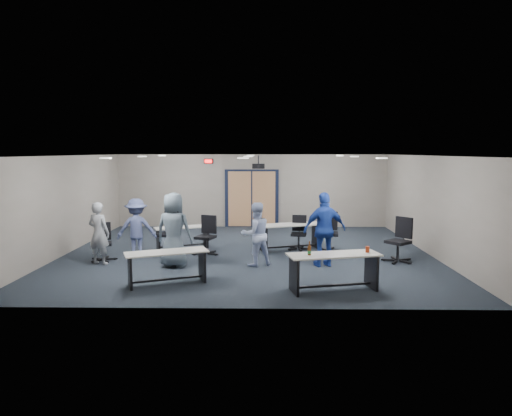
{
  "coord_description": "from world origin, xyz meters",
  "views": [
    {
      "loc": [
        0.46,
        -12.43,
        2.82
      ],
      "look_at": [
        0.24,
        -0.3,
        1.3
      ],
      "focal_mm": 32.0,
      "sensor_mm": 36.0,
      "label": 1
    }
  ],
  "objects_px": {
    "table_back_left": "(182,234)",
    "person_gray": "(99,233)",
    "chair_loose_left": "(103,242)",
    "person_lightblue": "(256,234)",
    "table_front_right": "(334,265)",
    "chair_back_a": "(169,233)",
    "person_back": "(137,228)",
    "chair_loose_right": "(398,240)",
    "person_plaid": "(174,230)",
    "chair_back_b": "(205,236)",
    "table_back_right": "(291,232)",
    "chair_back_d": "(329,232)",
    "person_navy": "(325,229)",
    "table_front_left": "(167,262)",
    "chair_back_c": "(299,233)"
  },
  "relations": [
    {
      "from": "table_front_right",
      "to": "person_lightblue",
      "type": "height_order",
      "value": "person_lightblue"
    },
    {
      "from": "chair_back_a",
      "to": "person_back",
      "type": "relative_size",
      "value": 0.73
    },
    {
      "from": "table_front_left",
      "to": "person_lightblue",
      "type": "distance_m",
      "value": 2.48
    },
    {
      "from": "table_front_right",
      "to": "chair_back_a",
      "type": "distance_m",
      "value": 5.27
    },
    {
      "from": "person_gray",
      "to": "person_navy",
      "type": "xyz_separation_m",
      "value": [
        5.61,
        -0.08,
        0.13
      ]
    },
    {
      "from": "chair_back_a",
      "to": "person_navy",
      "type": "height_order",
      "value": "person_navy"
    },
    {
      "from": "table_back_right",
      "to": "table_back_left",
      "type": "bearing_deg",
      "value": 158.28
    },
    {
      "from": "person_plaid",
      "to": "person_lightblue",
      "type": "height_order",
      "value": "person_plaid"
    },
    {
      "from": "chair_back_b",
      "to": "chair_back_c",
      "type": "bearing_deg",
      "value": 34.86
    },
    {
      "from": "chair_back_c",
      "to": "person_plaid",
      "type": "xyz_separation_m",
      "value": [
        -3.19,
        -2.0,
        0.42
      ]
    },
    {
      "from": "table_back_left",
      "to": "person_gray",
      "type": "bearing_deg",
      "value": -154.93
    },
    {
      "from": "table_front_left",
      "to": "person_back",
      "type": "relative_size",
      "value": 1.15
    },
    {
      "from": "chair_back_d",
      "to": "chair_loose_left",
      "type": "xyz_separation_m",
      "value": [
        -5.99,
        -1.2,
        -0.07
      ]
    },
    {
      "from": "chair_back_a",
      "to": "person_navy",
      "type": "relative_size",
      "value": 0.63
    },
    {
      "from": "table_front_left",
      "to": "table_back_right",
      "type": "height_order",
      "value": "table_back_right"
    },
    {
      "from": "table_back_left",
      "to": "chair_back_d",
      "type": "xyz_separation_m",
      "value": [
        4.22,
        -0.35,
        0.12
      ]
    },
    {
      "from": "table_front_left",
      "to": "chair_loose_left",
      "type": "bearing_deg",
      "value": 114.37
    },
    {
      "from": "table_back_left",
      "to": "chair_loose_left",
      "type": "relative_size",
      "value": 1.7
    },
    {
      "from": "person_gray",
      "to": "person_back",
      "type": "xyz_separation_m",
      "value": [
        0.74,
        0.75,
        0.0
      ]
    },
    {
      "from": "chair_loose_left",
      "to": "person_back",
      "type": "bearing_deg",
      "value": 9.35
    },
    {
      "from": "person_lightblue",
      "to": "table_back_right",
      "type": "bearing_deg",
      "value": -142.83
    },
    {
      "from": "table_back_left",
      "to": "chair_back_d",
      "type": "distance_m",
      "value": 4.23
    },
    {
      "from": "person_lightblue",
      "to": "chair_back_c",
      "type": "bearing_deg",
      "value": -147.97
    },
    {
      "from": "chair_loose_left",
      "to": "person_plaid",
      "type": "height_order",
      "value": "person_plaid"
    },
    {
      "from": "person_back",
      "to": "table_front_right",
      "type": "bearing_deg",
      "value": 139.08
    },
    {
      "from": "table_front_right",
      "to": "person_gray",
      "type": "bearing_deg",
      "value": 146.72
    },
    {
      "from": "chair_back_c",
      "to": "person_lightblue",
      "type": "xyz_separation_m",
      "value": [
        -1.2,
        -1.84,
        0.3
      ]
    },
    {
      "from": "chair_back_b",
      "to": "table_front_right",
      "type": "bearing_deg",
      "value": -26.61
    },
    {
      "from": "table_front_right",
      "to": "person_gray",
      "type": "relative_size",
      "value": 1.25
    },
    {
      "from": "chair_loose_left",
      "to": "person_lightblue",
      "type": "bearing_deg",
      "value": -23.88
    },
    {
      "from": "table_back_right",
      "to": "person_gray",
      "type": "distance_m",
      "value": 5.2
    },
    {
      "from": "chair_loose_left",
      "to": "person_gray",
      "type": "relative_size",
      "value": 0.62
    },
    {
      "from": "chair_loose_right",
      "to": "person_plaid",
      "type": "distance_m",
      "value": 5.65
    },
    {
      "from": "table_front_right",
      "to": "chair_back_b",
      "type": "bearing_deg",
      "value": 120.95
    },
    {
      "from": "person_lightblue",
      "to": "table_back_left",
      "type": "bearing_deg",
      "value": -66.74
    },
    {
      "from": "table_back_right",
      "to": "chair_back_d",
      "type": "height_order",
      "value": "chair_back_d"
    },
    {
      "from": "table_front_left",
      "to": "table_back_left",
      "type": "height_order",
      "value": "table_front_left"
    },
    {
      "from": "chair_loose_right",
      "to": "chair_loose_left",
      "type": "bearing_deg",
      "value": -130.15
    },
    {
      "from": "chair_back_a",
      "to": "person_gray",
      "type": "relative_size",
      "value": 0.73
    },
    {
      "from": "person_back",
      "to": "person_plaid",
      "type": "bearing_deg",
      "value": 130.44
    },
    {
      "from": "table_back_right",
      "to": "chair_back_d",
      "type": "distance_m",
      "value": 1.1
    },
    {
      "from": "person_lightblue",
      "to": "person_navy",
      "type": "distance_m",
      "value": 1.69
    },
    {
      "from": "chair_back_d",
      "to": "person_gray",
      "type": "height_order",
      "value": "person_gray"
    },
    {
      "from": "table_back_left",
      "to": "person_gray",
      "type": "height_order",
      "value": "person_gray"
    },
    {
      "from": "chair_back_b",
      "to": "person_lightblue",
      "type": "distance_m",
      "value": 1.82
    },
    {
      "from": "chair_back_d",
      "to": "person_navy",
      "type": "distance_m",
      "value": 1.7
    },
    {
      "from": "person_lightblue",
      "to": "chair_loose_right",
      "type": "bearing_deg",
      "value": 161.53
    },
    {
      "from": "table_front_right",
      "to": "person_back",
      "type": "bearing_deg",
      "value": 136.81
    },
    {
      "from": "table_front_right",
      "to": "chair_loose_left",
      "type": "distance_m",
      "value": 6.07
    },
    {
      "from": "chair_loose_left",
      "to": "person_lightblue",
      "type": "xyz_separation_m",
      "value": [
        3.95,
        -0.4,
        0.3
      ]
    }
  ]
}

